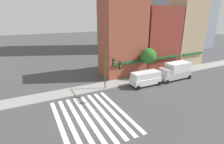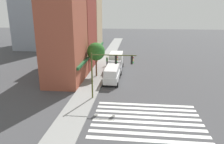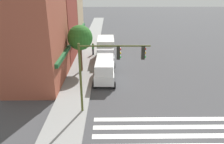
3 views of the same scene
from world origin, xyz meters
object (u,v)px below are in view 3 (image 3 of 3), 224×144
Objects in this scene: pedestrian_green_top at (93,48)px; street_tree at (80,38)px; van_white at (105,69)px; box_truck_silver at (106,50)px; traffic_signal at (107,63)px.

street_tree is (-6.53, 0.90, 3.05)m from pedestrian_green_top.
street_tree is at bearing 21.78° from pedestrian_green_top.
box_truck_silver is at bearing 0.95° from van_white.
street_tree is (8.97, 3.10, -0.07)m from traffic_signal.
pedestrian_green_top is at bearing -7.84° from street_tree.
traffic_signal is 1.14× the size of van_white.
van_white is at bearing 41.57° from pedestrian_green_top.
traffic_signal is 7.14m from van_white.
traffic_signal reaches higher than pedestrian_green_top.
street_tree is (2.45, 2.80, 2.83)m from van_white.
pedestrian_green_top is (2.48, 1.90, -0.51)m from box_truck_silver.
van_white is at bearing -131.24° from street_tree.
van_white is 4.68m from street_tree.
box_truck_silver is (6.50, 0.00, 0.30)m from van_white.
van_white is 0.93× the size of street_tree.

